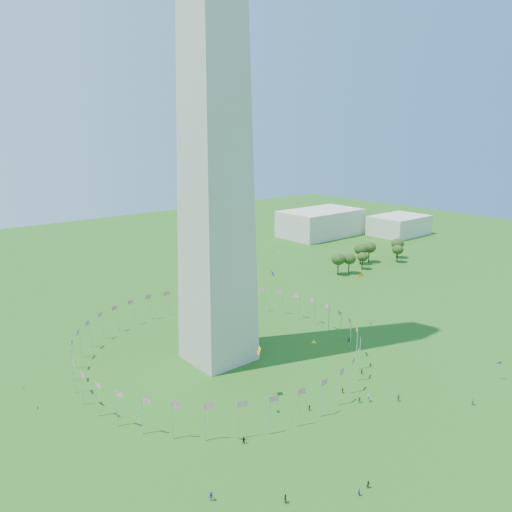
% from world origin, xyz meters
% --- Properties ---
extents(ground, '(600.00, 600.00, 0.00)m').
position_xyz_m(ground, '(0.00, 0.00, 0.00)').
color(ground, '#1C5313').
rests_on(ground, ground).
extents(washington_monument, '(16.80, 16.80, 169.00)m').
position_xyz_m(washington_monument, '(0.00, 50.00, 84.50)').
color(washington_monument, '#BCB6A7').
rests_on(washington_monument, ground).
extents(flag_ring, '(80.24, 80.24, 9.00)m').
position_xyz_m(flag_ring, '(-0.00, 50.00, 4.50)').
color(flag_ring, silver).
rests_on(flag_ring, ground).
extents(gov_building_east_a, '(50.00, 30.00, 16.00)m').
position_xyz_m(gov_building_east_a, '(150.00, 150.00, 8.00)').
color(gov_building_east_a, beige).
rests_on(gov_building_east_a, ground).
extents(gov_building_east_b, '(35.00, 25.00, 12.00)m').
position_xyz_m(gov_building_east_b, '(190.00, 120.00, 6.00)').
color(gov_building_east_b, beige).
rests_on(gov_building_east_b, ground).
extents(crowd, '(90.83, 78.27, 1.90)m').
position_xyz_m(crowd, '(6.85, 1.16, 0.85)').
color(crowd, black).
rests_on(crowd, ground).
extents(kites_aloft, '(105.97, 71.70, 39.08)m').
position_xyz_m(kites_aloft, '(9.08, 23.90, 20.81)').
color(kites_aloft, orange).
rests_on(kites_aloft, ground).
extents(tree_line_east, '(53.54, 15.46, 10.24)m').
position_xyz_m(tree_line_east, '(114.68, 85.68, 4.83)').
color(tree_line_east, '#33511B').
rests_on(tree_line_east, ground).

